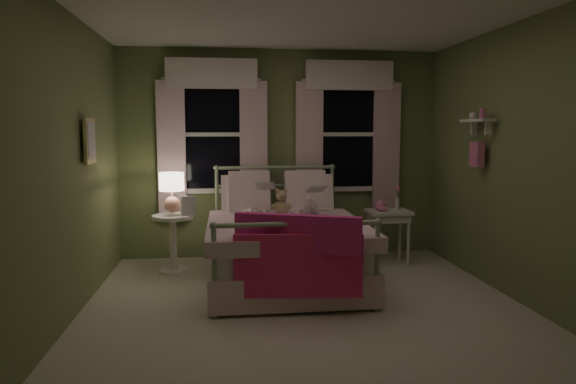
{
  "coord_description": "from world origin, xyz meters",
  "views": [
    {
      "loc": [
        -0.71,
        -4.36,
        1.59
      ],
      "look_at": [
        -0.1,
        0.56,
        1.0
      ],
      "focal_mm": 32.0,
      "sensor_mm": 36.0,
      "label": 1
    }
  ],
  "objects": [
    {
      "name": "room_shell",
      "position": [
        0.0,
        0.0,
        1.3
      ],
      "size": [
        4.2,
        4.2,
        4.2
      ],
      "color": "beige",
      "rests_on": "ground"
    },
    {
      "name": "bed",
      "position": [
        -0.1,
        0.91,
        0.38
      ],
      "size": [
        1.58,
        2.04,
        1.18
      ],
      "color": "white",
      "rests_on": "ground"
    },
    {
      "name": "pink_throw",
      "position": [
        -0.1,
        -0.12,
        0.61
      ],
      "size": [
        1.1,
        0.49,
        0.71
      ],
      "color": "#D62A85",
      "rests_on": "bed"
    },
    {
      "name": "child_left",
      "position": [
        -0.38,
        1.33,
        0.96
      ],
      "size": [
        0.33,
        0.27,
        0.78
      ],
      "primitive_type": "imported",
      "rotation": [
        0.0,
        0.0,
        3.48
      ],
      "color": "#F7D1DD",
      "rests_on": "bed"
    },
    {
      "name": "child_right",
      "position": [
        0.18,
        1.33,
        0.95
      ],
      "size": [
        0.4,
        0.32,
        0.77
      ],
      "primitive_type": "imported",
      "rotation": [
        0.0,
        0.0,
        3.06
      ],
      "color": "#F7D1DD",
      "rests_on": "bed"
    },
    {
      "name": "book_left",
      "position": [
        -0.38,
        1.08,
        0.96
      ],
      "size": [
        0.21,
        0.14,
        0.26
      ],
      "primitive_type": "imported",
      "rotation": [
        1.22,
        0.0,
        -0.16
      ],
      "color": "beige",
      "rests_on": "child_left"
    },
    {
      "name": "book_right",
      "position": [
        0.18,
        1.08,
        0.92
      ],
      "size": [
        0.2,
        0.13,
        0.26
      ],
      "primitive_type": "imported",
      "rotation": [
        1.22,
        0.0,
        0.08
      ],
      "color": "beige",
      "rests_on": "child_right"
    },
    {
      "name": "teddy_bear",
      "position": [
        -0.1,
        1.17,
        0.79
      ],
      "size": [
        0.22,
        0.17,
        0.3
      ],
      "color": "tan",
      "rests_on": "bed"
    },
    {
      "name": "nightstand_left",
      "position": [
        -1.3,
        1.45,
        0.42
      ],
      "size": [
        0.46,
        0.46,
        0.65
      ],
      "color": "white",
      "rests_on": "ground"
    },
    {
      "name": "table_lamp",
      "position": [
        -1.3,
        1.45,
        0.95
      ],
      "size": [
        0.28,
        0.28,
        0.45
      ],
      "color": "#FCAC95",
      "rests_on": "nightstand_left"
    },
    {
      "name": "book_nightstand",
      "position": [
        -1.2,
        1.37,
        0.66
      ],
      "size": [
        0.19,
        0.24,
        0.02
      ],
      "primitive_type": "imported",
      "rotation": [
        0.0,
        0.0,
        0.12
      ],
      "color": "beige",
      "rests_on": "nightstand_left"
    },
    {
      "name": "nightstand_right",
      "position": [
        1.23,
        1.5,
        0.55
      ],
      "size": [
        0.5,
        0.4,
        0.64
      ],
      "color": "white",
      "rests_on": "ground"
    },
    {
      "name": "pink_toy",
      "position": [
        1.13,
        1.49,
        0.71
      ],
      "size": [
        0.14,
        0.19,
        0.14
      ],
      "color": "pink",
      "rests_on": "nightstand_right"
    },
    {
      "name": "bud_vase",
      "position": [
        1.35,
        1.55,
        0.79
      ],
      "size": [
        0.06,
        0.06,
        0.28
      ],
      "color": "white",
      "rests_on": "nightstand_right"
    },
    {
      "name": "window_left",
      "position": [
        -0.85,
        2.03,
        1.62
      ],
      "size": [
        1.34,
        0.13,
        1.96
      ],
      "color": "black",
      "rests_on": "room_shell"
    },
    {
      "name": "window_right",
      "position": [
        0.85,
        2.03,
        1.62
      ],
      "size": [
        1.34,
        0.13,
        1.96
      ],
      "color": "black",
      "rests_on": "room_shell"
    },
    {
      "name": "wall_shelf",
      "position": [
        1.9,
        0.7,
        1.52
      ],
      "size": [
        0.15,
        0.5,
        0.6
      ],
      "color": "white",
      "rests_on": "room_shell"
    },
    {
      "name": "framed_picture",
      "position": [
        -1.95,
        0.6,
        1.5
      ],
      "size": [
        0.03,
        0.32,
        0.42
      ],
      "color": "beige",
      "rests_on": "room_shell"
    }
  ]
}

